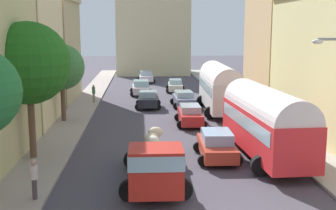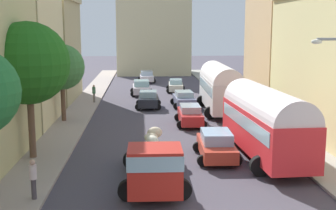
{
  "view_description": "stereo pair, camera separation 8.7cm",
  "coord_description": "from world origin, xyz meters",
  "views": [
    {
      "loc": [
        -2.09,
        -12.65,
        7.01
      ],
      "look_at": [
        0.0,
        19.86,
        1.38
      ],
      "focal_mm": 47.12,
      "sensor_mm": 36.0,
      "label": 1
    },
    {
      "loc": [
        -2.01,
        -12.66,
        7.01
      ],
      "look_at": [
        0.0,
        19.86,
        1.38
      ],
      "focal_mm": 47.12,
      "sensor_mm": 36.0,
      "label": 2
    }
  ],
  "objects": [
    {
      "name": "distant_church",
      "position": [
        -0.0,
        56.63,
        7.38
      ],
      "size": [
        11.15,
        7.91,
        20.77
      ],
      "color": "beige",
      "rests_on": "ground"
    },
    {
      "name": "building_left_2",
      "position": [
        -10.61,
        20.78,
        6.26
      ],
      "size": [
        4.63,
        9.04,
        12.46
      ],
      "color": "beige",
      "rests_on": "ground"
    },
    {
      "name": "parked_bus_0",
      "position": [
        4.7,
        10.38,
        2.14
      ],
      "size": [
        3.59,
        9.45,
        3.91
      ],
      "color": "red",
      "rests_on": "ground"
    },
    {
      "name": "car_2",
      "position": [
        -1.26,
        45.8,
        0.77
      ],
      "size": [
        2.4,
        4.28,
        1.52
      ],
      "color": "silver",
      "rests_on": "ground"
    },
    {
      "name": "car_3",
      "position": [
        2.05,
        10.39,
        0.77
      ],
      "size": [
        2.44,
        4.35,
        1.53
      ],
      "color": "#B63523",
      "rests_on": "ground"
    },
    {
      "name": "cargo_truck_0",
      "position": [
        -1.47,
        5.95,
        1.21
      ],
      "size": [
        3.11,
        7.21,
        2.35
      ],
      "color": "red",
      "rests_on": "ground"
    },
    {
      "name": "sidewalk_right",
      "position": [
        7.25,
        27.0,
        0.07
      ],
      "size": [
        2.5,
        70.0,
        0.14
      ],
      "primitive_type": "cube",
      "color": "#9C998F",
      "rests_on": "ground"
    },
    {
      "name": "car_1",
      "position": [
        -1.97,
        34.38,
        0.79
      ],
      "size": [
        2.47,
        4.31,
        1.58
      ],
      "color": "silver",
      "rests_on": "ground"
    },
    {
      "name": "ground_plane",
      "position": [
        0.0,
        27.0,
        0.0
      ],
      "size": [
        154.0,
        154.0,
        0.0
      ],
      "primitive_type": "plane",
      "color": "#45404B"
    },
    {
      "name": "roadside_tree_1",
      "position": [
        -7.9,
        10.86,
        5.23
      ],
      "size": [
        4.36,
        4.36,
        7.43
      ],
      "color": "brown",
      "rests_on": "ground"
    },
    {
      "name": "building_right_2",
      "position": [
        11.24,
        27.3,
        6.75
      ],
      "size": [
        6.02,
        9.13,
        13.45
      ],
      "color": "tan",
      "rests_on": "ground"
    },
    {
      "name": "pedestrian_1",
      "position": [
        -6.43,
        4.77,
        1.06
      ],
      "size": [
        0.38,
        0.38,
        1.81
      ],
      "color": "#463D45",
      "rests_on": "ground"
    },
    {
      "name": "car_6",
      "position": [
        1.9,
        36.53,
        0.73
      ],
      "size": [
        2.3,
        4.34,
        1.42
      ],
      "color": "beige",
      "rests_on": "ground"
    },
    {
      "name": "car_5",
      "position": [
        1.89,
        26.78,
        0.73
      ],
      "size": [
        2.37,
        4.2,
        1.44
      ],
      "color": "slate",
      "rests_on": "ground"
    },
    {
      "name": "parked_bus_1",
      "position": [
        4.67,
        24.0,
        2.24
      ],
      "size": [
        3.51,
        9.52,
        4.08
      ],
      "color": "silver",
      "rests_on": "ground"
    },
    {
      "name": "building_left_3",
      "position": [
        -10.65,
        31.2,
        5.16
      ],
      "size": [
        4.73,
        10.21,
        10.26
      ],
      "color": "tan",
      "rests_on": "ground"
    },
    {
      "name": "pedestrian_0",
      "position": [
        -6.47,
        29.0,
        1.04
      ],
      "size": [
        0.43,
        0.43,
        1.81
      ],
      "color": "gray",
      "rests_on": "ground"
    },
    {
      "name": "roadside_tree_2",
      "position": [
        -7.9,
        20.62,
        4.19
      ],
      "size": [
        3.41,
        3.41,
        5.92
      ],
      "color": "brown",
      "rests_on": "ground"
    },
    {
      "name": "car_0",
      "position": [
        -1.38,
        26.36,
        0.78
      ],
      "size": [
        2.38,
        3.67,
        1.55
      ],
      "color": "#23252D",
      "rests_on": "ground"
    },
    {
      "name": "sidewalk_left",
      "position": [
        -7.25,
        27.0,
        0.07
      ],
      "size": [
        2.5,
        70.0,
        0.14
      ],
      "primitive_type": "cube",
      "color": "#A1928A",
      "rests_on": "ground"
    },
    {
      "name": "car_4",
      "position": [
        1.59,
        19.11,
        0.76
      ],
      "size": [
        2.23,
        4.35,
        1.48
      ],
      "color": "red",
      "rests_on": "ground"
    }
  ]
}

